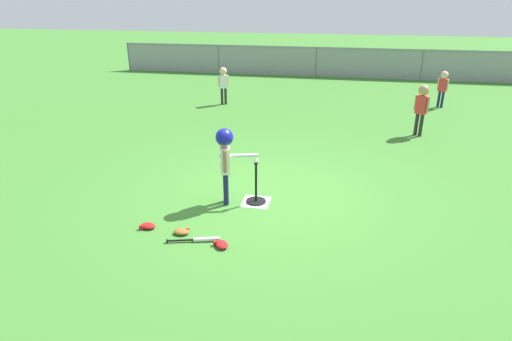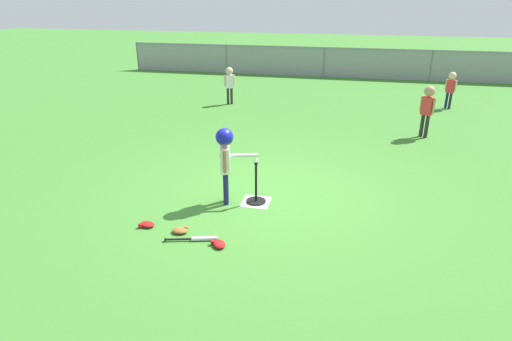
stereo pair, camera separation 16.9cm
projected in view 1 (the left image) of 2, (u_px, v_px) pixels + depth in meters
ground_plane at (272, 194)px, 7.25m from camera, size 60.00×60.00×0.00m
home_plate at (256, 202)px, 6.96m from camera, size 0.44×0.44×0.01m
batting_tee at (256, 196)px, 6.92m from camera, size 0.32×0.32×0.68m
baseball_on_tee at (256, 161)px, 6.68m from camera, size 0.07×0.07×0.07m
batter_child at (225, 151)px, 6.59m from camera, size 0.64×0.35×1.25m
fielder_near_left at (422, 104)px, 9.88m from camera, size 0.30×0.26×1.20m
fielder_deep_left at (443, 84)px, 12.40m from camera, size 0.28×0.21×1.05m
fielder_near_right at (223, 81)px, 12.74m from camera, size 0.31×0.22×1.10m
spare_bat_silver at (201, 239)px, 5.85m from camera, size 0.71×0.24×0.06m
glove_by_plate at (182, 232)px, 6.03m from camera, size 0.22×0.18×0.07m
glove_near_bats at (148, 226)px, 6.18m from camera, size 0.24×0.19×0.07m
glove_tossed_aside at (221, 244)px, 5.72m from camera, size 0.26×0.27×0.07m
outfield_fence at (316, 61)px, 17.05m from camera, size 16.06×0.06×1.15m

